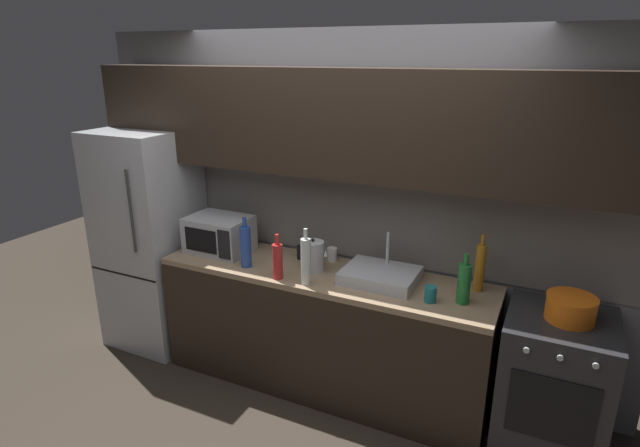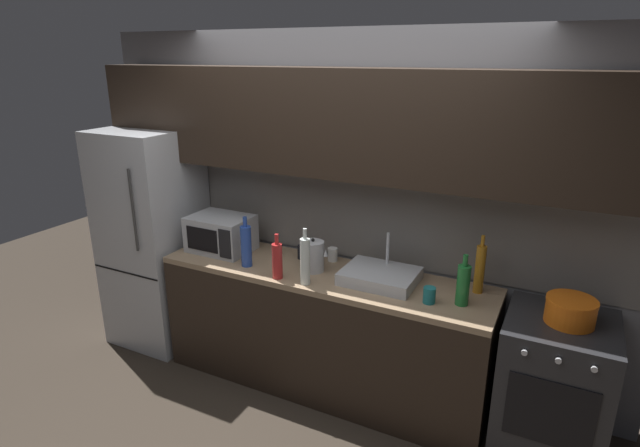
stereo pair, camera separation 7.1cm
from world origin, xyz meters
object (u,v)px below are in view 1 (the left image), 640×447
wine_bottle_red (278,261)px  wine_bottle_blue (246,246)px  microwave (219,234)px  wine_bottle_clear (306,261)px  refrigerator (151,239)px  wine_bottle_green (464,283)px  kettle (313,256)px  oven_range (552,386)px  wine_bottle_amber (480,267)px  cooking_pot (571,308)px  mug_teal (430,294)px  mug_dark (302,252)px  mug_white (332,254)px

wine_bottle_red → wine_bottle_blue: bearing=165.5°
microwave → wine_bottle_clear: size_ratio=1.21×
refrigerator → wine_bottle_green: refrigerator is taller
kettle → wine_bottle_red: 0.27m
wine_bottle_green → refrigerator: bearing=178.9°
oven_range → wine_bottle_blue: bearing=-176.0°
wine_bottle_blue → wine_bottle_amber: wine_bottle_amber is taller
microwave → wine_bottle_clear: bearing=-15.5°
refrigerator → cooking_pot: (3.10, 0.00, 0.08)m
wine_bottle_red → wine_bottle_clear: size_ratio=0.82×
microwave → wine_bottle_red: size_ratio=1.48×
mug_teal → oven_range: bearing=9.0°
kettle → wine_bottle_blue: (-0.46, -0.14, 0.05)m
wine_bottle_blue → wine_bottle_red: 0.31m
refrigerator → wine_bottle_green: (2.51, -0.05, 0.14)m
wine_bottle_red → wine_bottle_amber: wine_bottle_amber is taller
wine_bottle_clear → oven_range: bearing=8.1°
kettle → mug_dark: (-0.17, 0.16, -0.06)m
wine_bottle_green → mug_white: wine_bottle_green is taller
refrigerator → cooking_pot: size_ratio=6.58×
microwave → mug_white: bearing=12.9°
oven_range → wine_bottle_green: 0.81m
wine_bottle_green → mug_teal: size_ratio=3.18×
refrigerator → wine_bottle_clear: size_ratio=4.67×
wine_bottle_blue → mug_teal: wine_bottle_blue is taller
wine_bottle_red → mug_dark: (-0.02, 0.38, -0.08)m
oven_range → wine_bottle_green: bearing=-175.2°
mug_teal → cooking_pot: size_ratio=0.37×
wine_bottle_green → wine_bottle_amber: bearing=75.5°
oven_range → wine_bottle_clear: wine_bottle_clear is taller
wine_bottle_red → mug_dark: 0.39m
wine_bottle_green → wine_bottle_red: 1.20m
wine_bottle_green → wine_bottle_blue: wine_bottle_blue is taller
microwave → wine_bottle_clear: 0.89m
wine_bottle_green → wine_bottle_blue: (-1.49, -0.10, 0.02)m
wine_bottle_green → cooking_pot: (0.59, 0.05, -0.06)m
oven_range → mug_teal: (-0.74, -0.12, 0.50)m
mug_dark → mug_white: size_ratio=1.02×
mug_dark → mug_teal: mug_teal is taller
microwave → wine_bottle_clear: wine_bottle_clear is taller
wine_bottle_red → mug_teal: wine_bottle_red is taller
refrigerator → mug_teal: 2.34m
kettle → wine_bottle_red: wine_bottle_red is taller
wine_bottle_clear → mug_white: size_ratio=3.90×
kettle → mug_teal: size_ratio=2.37×
wine_bottle_red → cooking_pot: bearing=7.2°
refrigerator → cooking_pot: bearing=0.0°
refrigerator → wine_bottle_clear: (1.54, -0.22, 0.17)m
oven_range → kettle: bearing=-179.8°
wine_bottle_green → wine_bottle_red: (-1.18, -0.18, -0.00)m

